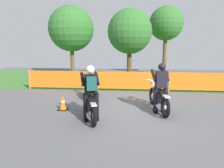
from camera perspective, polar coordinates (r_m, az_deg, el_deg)
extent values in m
cube|color=#5B5B60|center=(7.43, 5.64, -7.21)|extent=(24.00, 24.00, 0.02)
cube|color=#427A33|center=(13.73, 5.51, 1.35)|extent=(24.00, 7.13, 0.01)
cylinder|color=#997547|center=(11.36, -21.74, 1.22)|extent=(0.08, 0.08, 1.05)
cylinder|color=#997547|center=(10.27, -4.14, 1.01)|extent=(0.08, 0.08, 1.05)
cylinder|color=#997547|center=(10.29, 15.35, 0.67)|extent=(0.08, 0.08, 1.05)
cube|color=orange|center=(10.68, -13.40, 1.24)|extent=(3.40, 0.02, 0.85)
cube|color=orange|center=(10.13, 5.62, 0.96)|extent=(3.40, 0.02, 0.85)
cube|color=orange|center=(10.74, 24.54, 0.58)|extent=(3.40, 0.02, 0.85)
cylinder|color=brown|center=(15.62, -10.82, 6.46)|extent=(0.28, 0.28, 2.21)
sphere|color=#33702D|center=(15.61, -11.13, 14.66)|extent=(3.22, 3.22, 3.22)
cylinder|color=brown|center=(12.85, 4.73, 5.36)|extent=(0.28, 0.28, 2.08)
sphere|color=#33702D|center=(12.81, 4.88, 14.17)|extent=(2.66, 2.66, 2.66)
cylinder|color=brown|center=(15.76, 14.20, 7.54)|extent=(0.28, 0.28, 2.86)
sphere|color=#33702D|center=(15.79, 14.61, 15.79)|extent=(2.40, 2.40, 2.40)
torus|color=black|center=(8.13, 11.08, -3.24)|extent=(0.23, 0.68, 0.67)
cylinder|color=silver|center=(8.13, 11.08, -3.24)|extent=(0.09, 0.15, 0.15)
torus|color=black|center=(6.79, 14.42, -6.25)|extent=(0.23, 0.68, 0.67)
cylinder|color=silver|center=(6.79, 14.42, -6.25)|extent=(0.09, 0.15, 0.15)
cube|color=#38383D|center=(7.35, 12.78, -3.31)|extent=(0.36, 0.66, 0.33)
ellipsoid|color=black|center=(7.53, 12.31, -1.17)|extent=(0.34, 0.58, 0.23)
cube|color=black|center=(7.07, 13.48, -2.27)|extent=(0.33, 0.62, 0.10)
cube|color=silver|center=(6.69, 14.57, -3.26)|extent=(0.23, 0.40, 0.04)
cylinder|color=silver|center=(8.00, 11.28, -1.24)|extent=(0.10, 0.25, 0.59)
sphere|color=white|center=(8.11, 11.02, 0.66)|extent=(0.22, 0.22, 0.19)
cylinder|color=silver|center=(7.89, 11.46, 1.21)|extent=(0.62, 0.14, 0.03)
cylinder|color=silver|center=(7.09, 12.31, -5.97)|extent=(0.17, 0.58, 0.07)
torus|color=black|center=(7.22, -6.68, -5.10)|extent=(0.30, 0.63, 0.62)
cylinder|color=silver|center=(7.22, -6.68, -5.10)|extent=(0.10, 0.15, 0.14)
torus|color=black|center=(5.93, -5.08, -8.70)|extent=(0.30, 0.63, 0.62)
cylinder|color=silver|center=(5.93, -5.08, -8.70)|extent=(0.10, 0.15, 0.14)
cube|color=#38383D|center=(6.48, -5.94, -5.37)|extent=(0.41, 0.63, 0.31)
ellipsoid|color=black|center=(6.63, -6.23, -3.06)|extent=(0.38, 0.56, 0.21)
cube|color=black|center=(6.19, -5.67, -4.36)|extent=(0.38, 0.59, 0.10)
cube|color=silver|center=(5.83, -5.14, -5.54)|extent=(0.26, 0.38, 0.04)
cylinder|color=silver|center=(7.09, -6.68, -3.03)|extent=(0.12, 0.23, 0.55)
sphere|color=white|center=(7.19, -6.87, -1.00)|extent=(0.22, 0.22, 0.18)
cylinder|color=silver|center=(6.98, -6.70, -0.47)|extent=(0.56, 0.22, 0.03)
cylinder|color=silver|center=(6.26, -6.78, -8.28)|extent=(0.24, 0.53, 0.07)
torus|color=black|center=(9.38, -7.01, -1.40)|extent=(0.33, 0.60, 0.60)
cylinder|color=silver|center=(9.38, -7.01, -1.40)|extent=(0.10, 0.14, 0.13)
torus|color=black|center=(8.12, -5.23, -3.33)|extent=(0.33, 0.60, 0.60)
cylinder|color=silver|center=(8.12, -5.23, -3.33)|extent=(0.10, 0.14, 0.13)
cube|color=#38383D|center=(8.66, -6.15, -1.27)|extent=(0.43, 0.61, 0.30)
ellipsoid|color=navy|center=(8.83, -6.46, 0.34)|extent=(0.40, 0.54, 0.21)
cube|color=black|center=(8.40, -5.84, -0.40)|extent=(0.40, 0.57, 0.09)
cube|color=silver|center=(8.04, -5.27, -1.04)|extent=(0.27, 0.37, 0.04)
cylinder|color=silver|center=(9.27, -6.99, 0.18)|extent=(0.14, 0.22, 0.54)
sphere|color=white|center=(9.37, -7.19, 1.66)|extent=(0.22, 0.22, 0.17)
cylinder|color=silver|center=(9.18, -6.99, 2.11)|extent=(0.53, 0.25, 0.03)
cylinder|color=silver|center=(8.42, -6.60, -3.25)|extent=(0.27, 0.50, 0.07)
cylinder|color=black|center=(7.19, 11.90, -4.37)|extent=(0.17, 0.17, 0.86)
cube|color=black|center=(7.29, 11.78, -7.17)|extent=(0.15, 0.28, 0.12)
cylinder|color=black|center=(7.28, 14.32, -4.27)|extent=(0.17, 0.17, 0.86)
cube|color=black|center=(7.39, 14.18, -7.04)|extent=(0.15, 0.28, 0.12)
cube|color=black|center=(7.08, 13.37, 1.23)|extent=(0.40, 0.30, 0.56)
cylinder|color=black|center=(7.17, 11.30, 2.43)|extent=(0.18, 0.49, 0.38)
cylinder|color=black|center=(7.30, 14.62, 2.44)|extent=(0.18, 0.49, 0.38)
sphere|color=black|center=(7.02, 13.52, 4.64)|extent=(0.29, 0.29, 0.25)
cube|color=black|center=(7.12, 13.27, 4.74)|extent=(0.18, 0.06, 0.08)
cylinder|color=black|center=(6.34, -7.19, -6.32)|extent=(0.19, 0.19, 0.86)
cube|color=black|center=(6.46, -7.11, -9.46)|extent=(0.19, 0.28, 0.12)
cylinder|color=black|center=(6.38, -4.32, -6.15)|extent=(0.19, 0.19, 0.86)
cube|color=black|center=(6.50, -4.27, -9.27)|extent=(0.19, 0.28, 0.12)
cube|color=black|center=(6.18, -5.88, 0.06)|extent=(0.42, 0.34, 0.56)
cylinder|color=black|center=(6.31, -8.10, 1.37)|extent=(0.25, 0.49, 0.38)
cylinder|color=black|center=(6.37, -4.15, 1.54)|extent=(0.25, 0.49, 0.38)
sphere|color=white|center=(6.11, -5.95, 3.97)|extent=(0.32, 0.32, 0.25)
cube|color=black|center=(6.21, -6.08, 4.08)|extent=(0.18, 0.09, 0.08)
cube|color=#194C47|center=(6.01, -5.67, 0.13)|extent=(0.32, 0.24, 0.40)
cube|color=black|center=(7.63, -13.27, -6.77)|extent=(0.32, 0.32, 0.03)
cone|color=orange|center=(7.56, -13.36, -4.85)|extent=(0.26, 0.26, 0.50)
cylinder|color=white|center=(7.55, -13.37, -4.67)|extent=(0.15, 0.15, 0.06)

